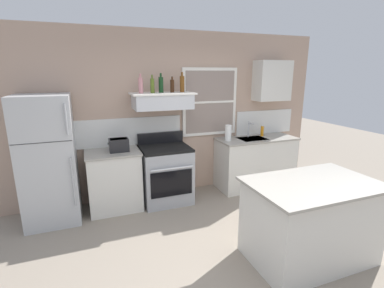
# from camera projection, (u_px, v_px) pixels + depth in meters

# --- Properties ---
(ground_plane) EXTENTS (16.00, 16.00, 0.00)m
(ground_plane) POSITION_uv_depth(u_px,v_px,m) (236.00, 268.00, 3.02)
(ground_plane) COLOR gray
(back_wall) EXTENTS (5.40, 0.11, 2.70)m
(back_wall) POSITION_uv_depth(u_px,v_px,m) (175.00, 115.00, 4.71)
(back_wall) COLOR tan
(back_wall) RESTS_ON ground_plane
(refrigerator) EXTENTS (0.70, 0.72, 1.77)m
(refrigerator) POSITION_uv_depth(u_px,v_px,m) (48.00, 160.00, 3.81)
(refrigerator) COLOR #B7BABC
(refrigerator) RESTS_ON ground_plane
(counter_left_of_stove) EXTENTS (0.79, 0.63, 0.91)m
(counter_left_of_stove) POSITION_uv_depth(u_px,v_px,m) (114.00, 180.00, 4.27)
(counter_left_of_stove) COLOR silver
(counter_left_of_stove) RESTS_ON ground_plane
(toaster) EXTENTS (0.30, 0.20, 0.19)m
(toaster) POSITION_uv_depth(u_px,v_px,m) (119.00, 145.00, 4.14)
(toaster) COLOR black
(toaster) RESTS_ON counter_left_of_stove
(stove_range) EXTENTS (0.76, 0.69, 1.09)m
(stove_range) POSITION_uv_depth(u_px,v_px,m) (166.00, 174.00, 4.50)
(stove_range) COLOR #9EA0A5
(stove_range) RESTS_ON ground_plane
(range_hood_shelf) EXTENTS (0.96, 0.52, 0.24)m
(range_hood_shelf) POSITION_uv_depth(u_px,v_px,m) (162.00, 101.00, 4.30)
(range_hood_shelf) COLOR silver
(bottle_rose_pink) EXTENTS (0.07, 0.07, 0.28)m
(bottle_rose_pink) POSITION_uv_depth(u_px,v_px,m) (141.00, 85.00, 4.13)
(bottle_rose_pink) COLOR #C67F84
(bottle_rose_pink) RESTS_ON range_hood_shelf
(bottle_olive_oil_square) EXTENTS (0.06, 0.06, 0.27)m
(bottle_olive_oil_square) POSITION_uv_depth(u_px,v_px,m) (152.00, 85.00, 4.16)
(bottle_olive_oil_square) COLOR #4C601E
(bottle_olive_oil_square) RESTS_ON range_hood_shelf
(bottle_dark_green_wine) EXTENTS (0.07, 0.07, 0.29)m
(bottle_dark_green_wine) POSITION_uv_depth(u_px,v_px,m) (161.00, 84.00, 4.27)
(bottle_dark_green_wine) COLOR #143819
(bottle_dark_green_wine) RESTS_ON range_hood_shelf
(bottle_brown_stout) EXTENTS (0.06, 0.06, 0.24)m
(bottle_brown_stout) POSITION_uv_depth(u_px,v_px,m) (172.00, 86.00, 4.33)
(bottle_brown_stout) COLOR #381E0F
(bottle_brown_stout) RESTS_ON range_hood_shelf
(bottle_amber_wine) EXTENTS (0.07, 0.07, 0.31)m
(bottle_amber_wine) POSITION_uv_depth(u_px,v_px,m) (182.00, 84.00, 4.39)
(bottle_amber_wine) COLOR brown
(bottle_amber_wine) RESTS_ON range_hood_shelf
(counter_right_with_sink) EXTENTS (1.43, 0.63, 0.91)m
(counter_right_with_sink) POSITION_uv_depth(u_px,v_px,m) (255.00, 162.00, 5.12)
(counter_right_with_sink) COLOR silver
(counter_right_with_sink) RESTS_ON ground_plane
(sink_faucet) EXTENTS (0.03, 0.17, 0.28)m
(sink_faucet) POSITION_uv_depth(u_px,v_px,m) (249.00, 128.00, 5.02)
(sink_faucet) COLOR silver
(sink_faucet) RESTS_ON counter_right_with_sink
(paper_towel_roll) EXTENTS (0.11, 0.11, 0.27)m
(paper_towel_roll) POSITION_uv_depth(u_px,v_px,m) (228.00, 133.00, 4.78)
(paper_towel_roll) COLOR white
(paper_towel_roll) RESTS_ON counter_right_with_sink
(dish_soap_bottle) EXTENTS (0.06, 0.06, 0.18)m
(dish_soap_bottle) POSITION_uv_depth(u_px,v_px,m) (262.00, 131.00, 5.14)
(dish_soap_bottle) COLOR orange
(dish_soap_bottle) RESTS_ON counter_right_with_sink
(kitchen_island) EXTENTS (1.40, 0.90, 0.91)m
(kitchen_island) POSITION_uv_depth(u_px,v_px,m) (310.00, 221.00, 3.10)
(kitchen_island) COLOR silver
(kitchen_island) RESTS_ON ground_plane
(upper_cabinet_right) EXTENTS (0.64, 0.32, 0.70)m
(upper_cabinet_right) POSITION_uv_depth(u_px,v_px,m) (272.00, 81.00, 5.01)
(upper_cabinet_right) COLOR silver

